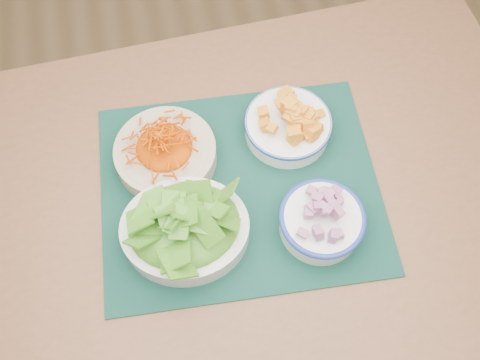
# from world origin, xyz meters

# --- Properties ---
(table) EXTENTS (1.28, 0.88, 0.75)m
(table) POSITION_xyz_m (0.06, 0.30, 0.66)
(table) COLOR brown
(table) RESTS_ON ground
(placemat) EXTENTS (0.56, 0.47, 0.00)m
(placemat) POSITION_xyz_m (0.04, 0.31, 0.75)
(placemat) COLOR black
(placemat) RESTS_ON table
(carrot_bowl) EXTENTS (0.21, 0.21, 0.07)m
(carrot_bowl) POSITION_xyz_m (-0.09, 0.40, 0.79)
(carrot_bowl) COLOR #C5AF92
(carrot_bowl) RESTS_ON placemat
(squash_bowl) EXTENTS (0.22, 0.22, 0.09)m
(squash_bowl) POSITION_xyz_m (0.16, 0.41, 0.79)
(squash_bowl) COLOR white
(squash_bowl) RESTS_ON placemat
(lettuce_bowl) EXTENTS (0.25, 0.22, 0.10)m
(lettuce_bowl) POSITION_xyz_m (-0.08, 0.23, 0.80)
(lettuce_bowl) COLOR white
(lettuce_bowl) RESTS_ON placemat
(onion_bowl) EXTENTS (0.19, 0.19, 0.08)m
(onion_bowl) POSITION_xyz_m (0.17, 0.20, 0.79)
(onion_bowl) COLOR white
(onion_bowl) RESTS_ON placemat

